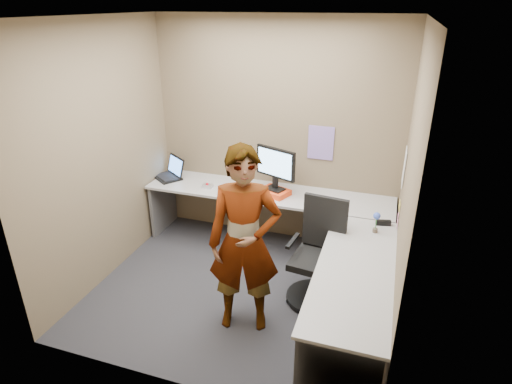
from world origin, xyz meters
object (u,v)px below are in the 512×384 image
(desk, at_px, (291,231))
(monitor, at_px, (275,165))
(office_chair, at_px, (318,261))
(person, at_px, (244,242))

(desk, height_order, monitor, monitor)
(office_chair, distance_m, person, 0.92)
(monitor, height_order, office_chair, monitor)
(monitor, relative_size, person, 0.29)
(desk, xyz_separation_m, person, (-0.22, -0.83, 0.29))
(person, bearing_deg, desk, 59.56)
(monitor, distance_m, office_chair, 1.25)
(desk, relative_size, person, 1.69)
(office_chair, height_order, person, person)
(desk, bearing_deg, monitor, 120.92)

